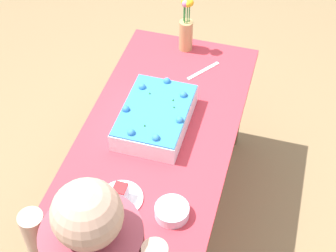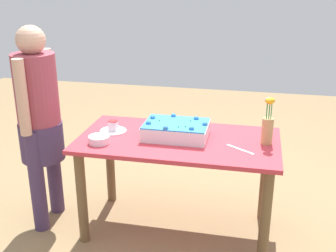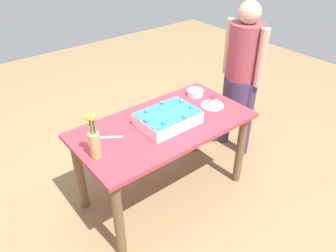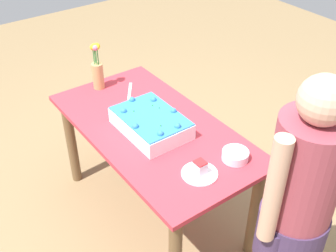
{
  "view_description": "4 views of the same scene",
  "coord_description": "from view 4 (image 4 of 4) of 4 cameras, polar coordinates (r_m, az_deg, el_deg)",
  "views": [
    {
      "loc": [
        -1.68,
        -0.51,
        2.55
      ],
      "look_at": [
        -0.05,
        -0.04,
        0.77
      ],
      "focal_mm": 55.0,
      "sensor_mm": 36.0,
      "label": 1
    },
    {
      "loc": [
        0.5,
        -2.67,
        1.83
      ],
      "look_at": [
        -0.07,
        0.0,
        0.81
      ],
      "focal_mm": 45.0,
      "sensor_mm": 36.0,
      "label": 2
    },
    {
      "loc": [
        1.31,
        1.68,
        2.1
      ],
      "look_at": [
        0.01,
        0.06,
        0.74
      ],
      "focal_mm": 35.0,
      "sensor_mm": 36.0,
      "label": 3
    },
    {
      "loc": [
        -1.71,
        1.13,
        2.2
      ],
      "look_at": [
        -0.09,
        -0.05,
        0.76
      ],
      "focal_mm": 45.0,
      "sensor_mm": 36.0,
      "label": 4
    }
  ],
  "objects": [
    {
      "name": "ground_plane",
      "position": [
        3.01,
        -1.76,
        -11.38
      ],
      "size": [
        8.0,
        8.0,
        0.0
      ],
      "primitive_type": "plane",
      "color": "olive"
    },
    {
      "name": "dining_table",
      "position": [
        2.6,
        -2.0,
        -2.35
      ],
      "size": [
        1.4,
        0.74,
        0.73
      ],
      "color": "#C0333F",
      "rests_on": "ground_plane"
    },
    {
      "name": "sheet_cake",
      "position": [
        2.47,
        -2.34,
        0.45
      ],
      "size": [
        0.45,
        0.32,
        0.13
      ],
      "color": "white",
      "rests_on": "dining_table"
    },
    {
      "name": "serving_plate_with_slice",
      "position": [
        2.19,
        4.32,
        -6.07
      ],
      "size": [
        0.19,
        0.19,
        0.08
      ],
      "color": "white",
      "rests_on": "dining_table"
    },
    {
      "name": "cake_knife",
      "position": [
        2.88,
        -5.2,
        4.74
      ],
      "size": [
        0.19,
        0.14,
        0.0
      ],
      "primitive_type": "cube",
      "rotation": [
        0.0,
        0.0,
        2.53
      ],
      "color": "silver",
      "rests_on": "dining_table"
    },
    {
      "name": "flower_vase",
      "position": [
        2.89,
        -9.53,
        7.49
      ],
      "size": [
        0.08,
        0.08,
        0.33
      ],
      "color": "tan",
      "rests_on": "dining_table"
    },
    {
      "name": "fruit_bowl",
      "position": [
        2.3,
        9.1,
        -3.93
      ],
      "size": [
        0.15,
        0.15,
        0.05
      ],
      "primitive_type": "cylinder",
      "color": "silver",
      "rests_on": "dining_table"
    },
    {
      "name": "person_standing",
      "position": [
        1.95,
        17.12,
        -10.07
      ],
      "size": [
        0.31,
        0.45,
        1.49
      ],
      "color": "#433054",
      "rests_on": "ground_plane"
    }
  ]
}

